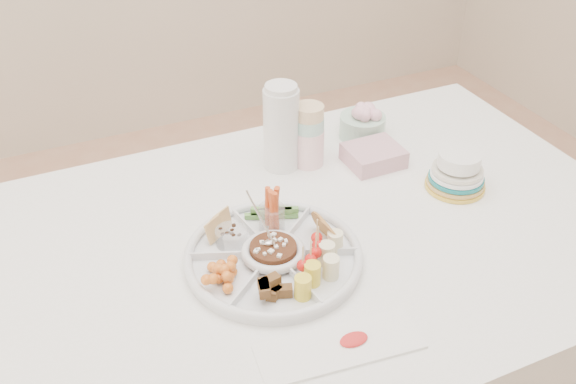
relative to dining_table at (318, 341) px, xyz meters
name	(u,v)px	position (x,y,z in m)	size (l,w,h in m)	color
dining_table	(318,341)	(0.00, 0.00, 0.00)	(1.52, 1.02, 0.76)	white
party_tray	(273,254)	(-0.15, -0.06, 0.40)	(0.38, 0.38, 0.04)	silver
bean_dip	(273,251)	(-0.15, -0.06, 0.41)	(0.10, 0.10, 0.04)	#4E290F
tortillas	(323,226)	(-0.02, -0.04, 0.42)	(0.09, 0.09, 0.06)	#B66C42
carrot_cucumber	(271,203)	(-0.10, 0.06, 0.44)	(0.12, 0.12, 0.11)	#CE4D1F
pita_raisins	(221,229)	(-0.23, 0.04, 0.42)	(0.10, 0.10, 0.05)	#E2C788
cherries	(219,272)	(-0.28, -0.08, 0.42)	(0.10, 0.10, 0.04)	orange
granola_chunks	(275,292)	(-0.20, -0.18, 0.42)	(0.10, 0.10, 0.04)	brown
banana_tomato	(329,259)	(-0.07, -0.16, 0.44)	(0.11, 0.11, 0.09)	#E2D46A
cup_stack	(309,126)	(0.09, 0.27, 0.49)	(0.08, 0.08, 0.23)	#A2BB97
thermos	(281,126)	(0.02, 0.29, 0.50)	(0.09, 0.09, 0.24)	silver
flower_bowl	(363,121)	(0.30, 0.34, 0.43)	(0.13, 0.13, 0.10)	#ACEBC9
napkin_stack	(373,156)	(0.25, 0.20, 0.40)	(0.14, 0.12, 0.05)	#C793A0
plate_stack	(457,172)	(0.38, 0.01, 0.43)	(0.15, 0.15, 0.10)	#EEB345
placemat	(340,347)	(-0.13, -0.33, 0.38)	(0.31, 0.10, 0.01)	white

